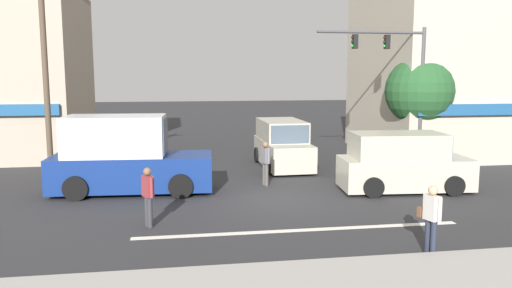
% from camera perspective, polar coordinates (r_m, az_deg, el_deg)
% --- Properties ---
extents(ground_plane, '(120.00, 120.00, 0.00)m').
position_cam_1_polar(ground_plane, '(17.04, 2.24, -6.25)').
color(ground_plane, '#2B2B2D').
extents(lane_marking_stripe, '(9.00, 0.24, 0.01)m').
position_cam_1_polar(lane_marking_stripe, '(13.76, 5.13, -9.78)').
color(lane_marking_stripe, silver).
rests_on(lane_marking_stripe, ground).
extents(building_right_corner, '(12.55, 8.61, 9.26)m').
position_cam_1_polar(building_right_corner, '(29.78, 24.72, 8.15)').
color(building_right_corner, '#B7AD99').
rests_on(building_right_corner, ground).
extents(street_tree, '(3.15, 3.15, 4.98)m').
position_cam_1_polar(street_tree, '(24.25, 18.18, 5.74)').
color(street_tree, '#4C3823').
rests_on(street_tree, ground).
extents(utility_pole_near_left, '(1.40, 0.22, 7.72)m').
position_cam_1_polar(utility_pole_near_left, '(20.70, -22.89, 6.87)').
color(utility_pole_near_left, brown).
rests_on(utility_pole_near_left, ground).
extents(utility_pole_far_right, '(1.40, 0.22, 8.96)m').
position_cam_1_polar(utility_pole_far_right, '(25.82, 16.59, 8.68)').
color(utility_pole_far_right, brown).
rests_on(utility_pole_far_right, ground).
extents(traffic_light_mast, '(4.89, 0.24, 6.20)m').
position_cam_1_polar(traffic_light_mast, '(22.81, 16.26, 7.66)').
color(traffic_light_mast, '#47474C').
rests_on(traffic_light_mast, ground).
extents(van_crossing_leftbound, '(2.10, 4.63, 2.11)m').
position_cam_1_polar(van_crossing_leftbound, '(22.57, 3.04, -0.10)').
color(van_crossing_leftbound, '#B7B29E').
rests_on(van_crossing_leftbound, ground).
extents(box_truck_crossing_rightbound, '(5.71, 2.50, 2.75)m').
position_cam_1_polar(box_truck_crossing_rightbound, '(18.21, -14.62, -1.55)').
color(box_truck_crossing_rightbound, navy).
rests_on(box_truck_crossing_rightbound, ground).
extents(van_waiting_far, '(4.73, 2.32, 2.11)m').
position_cam_1_polar(van_waiting_far, '(18.67, 16.38, -2.15)').
color(van_waiting_far, '#B7B29E').
rests_on(van_waiting_far, ground).
extents(pedestrian_foreground_with_bag, '(0.35, 0.69, 1.67)m').
position_cam_1_polar(pedestrian_foreground_with_bag, '(12.33, 19.37, -7.75)').
color(pedestrian_foreground_with_bag, '#232838').
rests_on(pedestrian_foreground_with_bag, ground).
extents(pedestrian_mid_crossing, '(0.33, 0.54, 1.67)m').
position_cam_1_polar(pedestrian_mid_crossing, '(18.80, 1.09, -1.92)').
color(pedestrian_mid_crossing, '#4C4742').
rests_on(pedestrian_mid_crossing, ground).
extents(pedestrian_far_side, '(0.36, 0.52, 1.67)m').
position_cam_1_polar(pedestrian_far_side, '(14.07, -12.25, -5.54)').
color(pedestrian_far_side, '#333338').
rests_on(pedestrian_far_side, ground).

